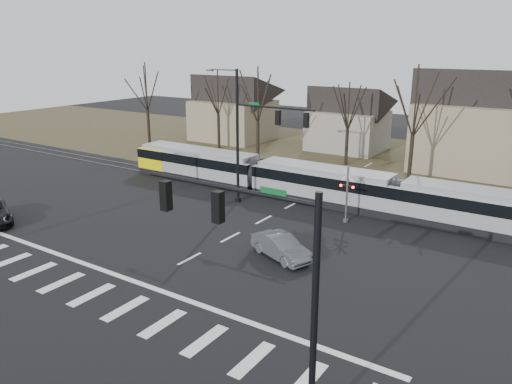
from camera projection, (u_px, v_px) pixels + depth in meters
The scene contains 15 objects.
ground at pixel (166, 271), 27.29m from camera, with size 140.00×140.00×0.00m, color black.
grass_verge at pixel (375, 161), 52.89m from camera, with size 140.00×28.00×0.01m, color #38331E.
crosswalk at pixel (108, 301), 24.08m from camera, with size 27.00×2.60×0.01m.
stop_line at pixel (141, 284), 25.84m from camera, with size 28.00×0.35×0.01m, color silver.
lane_dashes at pixel (304, 199), 40.09m from camera, with size 0.18×30.00×0.01m.
rail_pair at pixel (303, 199), 39.92m from camera, with size 90.00×1.52×0.06m.
tram at pixel (322, 183), 38.83m from camera, with size 37.41×2.78×2.84m.
sedan at pixel (281, 247), 28.84m from camera, with size 4.43×2.90×1.38m, color #4D5154.
signal_pole_near_right at pixel (262, 269), 15.67m from camera, with size 6.72×0.44×8.00m.
signal_pole_far at pixel (255, 132), 36.93m from camera, with size 9.28×0.44×10.20m.
rail_crossing_signal at pixel (347, 196), 34.35m from camera, with size 1.08×0.36×4.00m.
tree_row at pixel (376, 123), 45.61m from camera, with size 59.20×7.20×10.00m.
house_a at pixel (233, 105), 63.77m from camera, with size 9.72×8.64×8.60m.
house_b at pixel (348, 116), 57.60m from camera, with size 8.64×7.56×7.65m.
house_c at pixel (473, 117), 47.45m from camera, with size 10.80×8.64×10.10m.
Camera 1 is at (17.85, -18.07, 11.95)m, focal length 35.00 mm.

